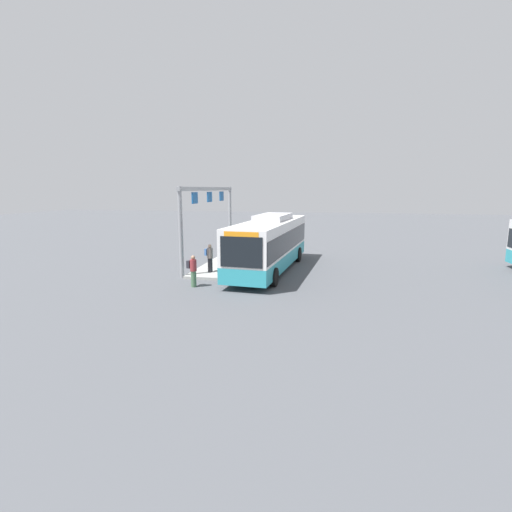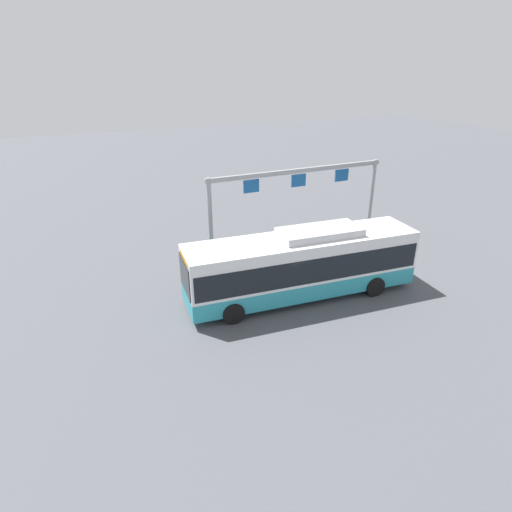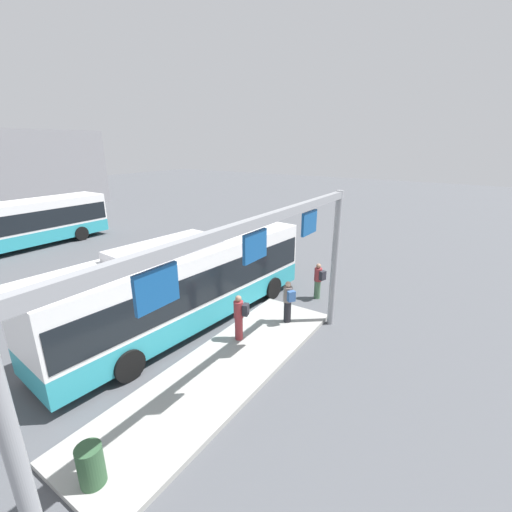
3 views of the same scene
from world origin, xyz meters
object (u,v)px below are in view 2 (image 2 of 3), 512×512
object	(u,v)px
trash_bin	(362,242)
person_boarding	(186,271)
person_waiting_near	(239,258)
bus_main	(302,263)
person_waiting_mid	(280,257)

from	to	relation	value
trash_bin	person_boarding	bearing A→B (deg)	-0.29
person_boarding	trash_bin	world-z (taller)	person_boarding
person_boarding	person_waiting_near	distance (m)	2.94
person_boarding	person_waiting_near	xyz separation A→B (m)	(-2.93, -0.05, 0.16)
bus_main	trash_bin	distance (m)	7.04
bus_main	person_waiting_mid	world-z (taller)	bus_main
bus_main	person_boarding	world-z (taller)	bus_main
person_waiting_near	trash_bin	world-z (taller)	person_waiting_near
person_boarding	trash_bin	size ratio (longest dim) A/B	1.86
person_waiting_near	person_waiting_mid	distance (m)	2.18
person_boarding	person_waiting_mid	bearing A→B (deg)	97.92
person_waiting_mid	person_waiting_near	bearing A→B (deg)	-129.72
person_waiting_near	trash_bin	size ratio (longest dim) A/B	1.86
bus_main	trash_bin	world-z (taller)	bus_main
bus_main	person_waiting_mid	bearing A→B (deg)	-87.19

